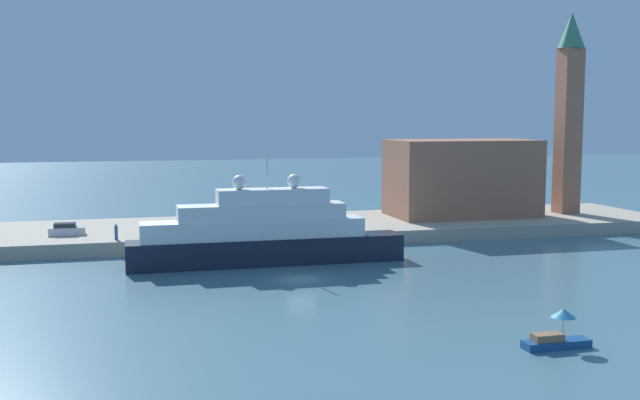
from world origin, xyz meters
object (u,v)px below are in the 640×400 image
(harbor_building, at_px, (462,178))
(bell_tower, at_px, (569,105))
(mooring_bollard, at_px, (321,229))
(person_figure, at_px, (116,232))
(parked_car, at_px, (67,230))
(large_yacht, at_px, (264,234))
(small_motorboat, at_px, (557,334))

(harbor_building, xyz_separation_m, bell_tower, (15.48, -0.98, 9.91))
(harbor_building, relative_size, bell_tower, 0.70)
(harbor_building, distance_m, mooring_bollard, 25.19)
(bell_tower, relative_size, mooring_bollard, 31.62)
(bell_tower, distance_m, person_figure, 63.21)
(bell_tower, bearing_deg, parked_car, -177.00)
(person_figure, bearing_deg, large_yacht, -33.21)
(small_motorboat, height_order, bell_tower, bell_tower)
(mooring_bollard, bearing_deg, harbor_building, 24.68)
(large_yacht, distance_m, small_motorboat, 35.33)
(small_motorboat, distance_m, bell_tower, 62.42)
(harbor_building, distance_m, parked_car, 51.45)
(small_motorboat, bearing_deg, harbor_building, 71.48)
(large_yacht, height_order, small_motorboat, large_yacht)
(small_motorboat, relative_size, person_figure, 2.57)
(person_figure, xyz_separation_m, mooring_bollard, (23.02, -0.84, -0.38))
(bell_tower, xyz_separation_m, mooring_bollard, (-37.97, -9.35, -14.65))
(harbor_building, bearing_deg, parked_car, -175.00)
(small_motorboat, xyz_separation_m, harbor_building, (17.31, 51.69, 5.86))
(harbor_building, xyz_separation_m, person_figure, (-45.50, -9.49, -4.35))
(large_yacht, height_order, person_figure, large_yacht)
(small_motorboat, bearing_deg, bell_tower, 57.11)
(large_yacht, distance_m, mooring_bollard, 12.15)
(parked_car, bearing_deg, harbor_building, 5.00)
(bell_tower, distance_m, parked_car, 68.19)
(small_motorboat, xyz_separation_m, mooring_bollard, (-5.17, 41.35, 1.13))
(bell_tower, bearing_deg, mooring_bollard, -166.16)
(person_figure, bearing_deg, parked_car, 137.84)
(bell_tower, bearing_deg, harbor_building, 176.39)
(small_motorboat, height_order, harbor_building, harbor_building)
(bell_tower, xyz_separation_m, person_figure, (-60.99, -8.52, -14.27))
(large_yacht, xyz_separation_m, parked_car, (-20.24, 14.64, -0.92))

